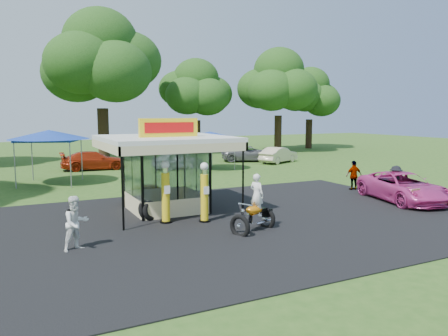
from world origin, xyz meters
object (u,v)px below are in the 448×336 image
(bg_car_d, at_px, (249,154))
(bg_car_e, at_px, (279,155))
(gas_station_kiosk, at_px, (166,172))
(kiosk_car, at_px, (152,193))
(spectator_west, at_px, (76,223))
(tent_east, at_px, (210,135))
(bg_car_b, at_px, (94,161))
(gas_pump_right, at_px, (204,194))
(gas_pump_left, at_px, (166,193))
(tent_west, at_px, (49,135))
(bg_car_c, at_px, (179,160))
(spectator_east_b, at_px, (354,176))
(spectator_east_a, at_px, (396,182))
(a_frame_sign, at_px, (411,199))
(motorcycle, at_px, (255,208))

(bg_car_d, xyz_separation_m, bg_car_e, (1.71, -2.23, 0.00))
(gas_station_kiosk, height_order, bg_car_d, gas_station_kiosk)
(kiosk_car, distance_m, spectator_west, 7.76)
(tent_east, bearing_deg, bg_car_b, 154.60)
(gas_station_kiosk, relative_size, gas_pump_right, 2.20)
(gas_station_kiosk, relative_size, gas_pump_left, 2.12)
(tent_west, bearing_deg, gas_pump_left, -75.67)
(bg_car_c, bearing_deg, bg_car_d, -76.69)
(gas_pump_right, bearing_deg, bg_car_b, 93.18)
(spectator_east_b, relative_size, tent_west, 0.36)
(kiosk_car, distance_m, spectator_east_b, 11.49)
(gas_station_kiosk, bearing_deg, tent_west, 110.75)
(tent_east, bearing_deg, spectator_west, -126.68)
(bg_car_c, bearing_deg, spectator_east_a, -164.45)
(a_frame_sign, bearing_deg, bg_car_d, 81.30)
(gas_pump_right, height_order, motorcycle, gas_pump_right)
(a_frame_sign, relative_size, tent_west, 0.20)
(bg_car_d, relative_size, bg_car_e, 1.18)
(tent_west, bearing_deg, bg_car_d, 17.73)
(gas_station_kiosk, xyz_separation_m, spectator_east_b, (11.31, 0.24, -0.93))
(kiosk_car, bearing_deg, a_frame_sign, -124.01)
(motorcycle, relative_size, bg_car_e, 0.53)
(a_frame_sign, height_order, tent_east, tent_east)
(gas_station_kiosk, height_order, kiosk_car, gas_station_kiosk)
(spectator_east_a, relative_size, bg_car_c, 0.41)
(spectator_west, xyz_separation_m, tent_west, (0.49, 14.57, 2.15))
(gas_pump_right, bearing_deg, bg_car_e, 48.70)
(motorcycle, distance_m, spectator_east_b, 10.63)
(spectator_east_b, height_order, tent_west, tent_west)
(a_frame_sign, distance_m, tent_east, 17.27)
(tent_east, bearing_deg, tent_west, -171.02)
(motorcycle, relative_size, spectator_west, 1.26)
(spectator_east_a, xyz_separation_m, bg_car_b, (-11.75, 18.80, -0.15))
(motorcycle, relative_size, tent_west, 0.47)
(motorcycle, xyz_separation_m, bg_car_d, (11.54, 20.68, -0.18))
(a_frame_sign, relative_size, bg_car_b, 0.20)
(bg_car_c, bearing_deg, gas_pump_right, 159.20)
(motorcycle, xyz_separation_m, spectator_west, (-6.35, 0.55, 0.02))
(spectator_east_a, bearing_deg, bg_car_e, -132.35)
(gas_station_kiosk, height_order, tent_west, gas_station_kiosk)
(kiosk_car, distance_m, spectator_east_a, 12.41)
(spectator_east_a, height_order, tent_west, tent_west)
(gas_station_kiosk, relative_size, spectator_west, 3.02)
(gas_pump_left, bearing_deg, bg_car_b, 88.74)
(motorcycle, distance_m, kiosk_car, 7.17)
(spectator_east_b, distance_m, tent_west, 18.48)
(kiosk_car, height_order, spectator_east_a, spectator_east_a)
(gas_station_kiosk, height_order, bg_car_e, gas_station_kiosk)
(spectator_west, bearing_deg, motorcycle, -28.07)
(gas_station_kiosk, xyz_separation_m, a_frame_sign, (10.21, -4.68, -1.28))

